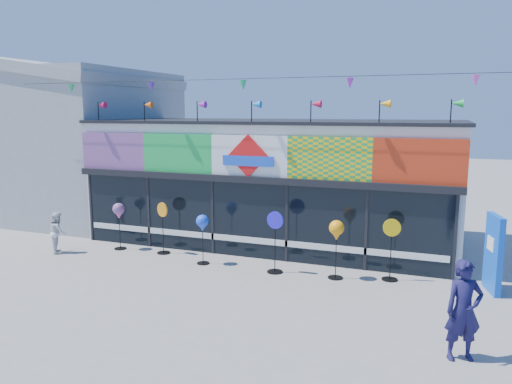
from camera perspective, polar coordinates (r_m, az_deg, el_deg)
The scene contains 12 objects.
ground at distance 12.40m, azimuth -6.74°, elevation -11.64°, with size 80.00×80.00×0.00m, color gray.
kite_shop at distance 17.24m, azimuth 2.27°, elevation 1.38°, with size 16.00×5.70×5.31m.
neighbour_building at distance 23.16m, azimuth -21.08°, elevation 5.67°, with size 8.18×7.20×6.87m.
blue_sign at distance 13.58m, azimuth 25.51°, elevation -6.36°, with size 0.37×0.97×1.93m.
spinner_0 at distance 16.52m, azimuth -15.41°, elevation -2.26°, with size 0.38×0.38×1.51m.
spinner_1 at distance 15.80m, azimuth -10.60°, elevation -3.90°, with size 0.44×0.41×1.62m.
spinner_2 at distance 14.49m, azimuth -6.14°, elevation -3.73°, with size 0.37×0.37×1.46m.
spinner_3 at distance 13.71m, azimuth 2.19°, elevation -5.55°, with size 0.48×0.44×1.72m.
spinner_4 at distance 13.31m, azimuth 9.19°, elevation -4.54°, with size 0.40×0.40×1.58m.
spinner_5 at distance 13.57m, azimuth 15.17°, elevation -6.20°, with size 0.46×0.42×1.65m.
adult_man at distance 9.80m, azimuth 22.64°, elevation -12.38°, with size 0.67×0.44×1.84m, color #171441.
child at distance 16.89m, azimuth -21.67°, elevation -4.29°, with size 0.63×0.36×1.29m, color silver.
Camera 1 is at (5.41, -10.25, 4.42)m, focal length 35.00 mm.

